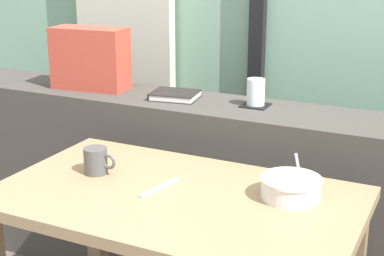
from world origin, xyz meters
name	(u,v)px	position (x,y,z in m)	size (l,w,h in m)	color
dark_console_ledge	(229,202)	(0.00, 0.55, 0.40)	(2.80, 0.33, 0.81)	#423D38
breakfast_table	(176,229)	(0.07, -0.05, 0.58)	(1.07, 0.64, 0.69)	#826849
coaster_square	(255,105)	(0.09, 0.58, 0.81)	(0.10, 0.10, 0.01)	black
juice_glass	(256,93)	(0.09, 0.58, 0.86)	(0.07, 0.07, 0.10)	white
closed_book	(175,95)	(-0.24, 0.55, 0.82)	(0.20, 0.17, 0.03)	black
throw_pillow	(90,58)	(-0.65, 0.55, 0.94)	(0.32, 0.14, 0.26)	#B74233
soup_bowl	(291,188)	(0.39, 0.07, 0.72)	(0.18, 0.18, 0.15)	silver
fork_utensil	(159,188)	(0.01, -0.04, 0.70)	(0.02, 0.17, 0.01)	silver
ceramic_mug	(96,161)	(-0.23, -0.02, 0.74)	(0.11, 0.08, 0.08)	#4C4C4C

